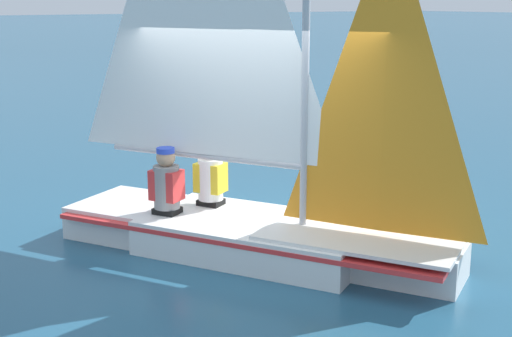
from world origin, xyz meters
The scene contains 4 objects.
ground_plane centered at (0.00, 0.00, 0.00)m, with size 260.00×260.00×0.00m, color #235675.
sailboat_main centered at (0.04, 0.02, 0.83)m, with size 4.55×3.52×5.43m.
sailor_helm centered at (0.82, 0.13, 0.62)m, with size 0.43×0.41×1.16m.
sailor_crew centered at (0.78, 0.73, 0.63)m, with size 0.43×0.41×1.16m.
Camera 1 is at (-6.48, 4.09, 2.81)m, focal length 50.00 mm.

